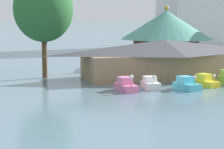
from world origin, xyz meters
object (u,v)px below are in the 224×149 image
pedal_boat_pink (126,85)px  green_roof_pavilion (166,35)px  pedal_boat_yellow (206,81)px  pedal_boat_white (150,84)px  shoreline_tree_mid (43,9)px  boathouse (164,58)px  pedal_boat_cyan (187,84)px

pedal_boat_pink → green_roof_pavilion: green_roof_pavilion is taller
pedal_boat_yellow → pedal_boat_white: bearing=-106.8°
pedal_boat_yellow → shoreline_tree_mid: bearing=-139.9°
pedal_boat_white → shoreline_tree_mid: (-9.07, 10.26, 7.42)m
boathouse → pedal_boat_pink: bearing=-134.9°
green_roof_pavilion → shoreline_tree_mid: (-17.82, -5.61, 3.29)m
pedal_boat_yellow → green_roof_pavilion: bearing=155.2°
pedal_boat_pink → green_roof_pavilion: bearing=138.5°
pedal_boat_cyan → pedal_boat_white: bearing=-128.0°
green_roof_pavilion → pedal_boat_cyan: bearing=-107.8°
pedal_boat_cyan → boathouse: boathouse is taller
shoreline_tree_mid → boathouse: bearing=-14.6°
pedal_boat_white → green_roof_pavilion: size_ratio=0.20×
pedal_boat_cyan → pedal_boat_yellow: size_ratio=1.01×
pedal_boat_cyan → shoreline_tree_mid: 18.51m
pedal_boat_white → green_roof_pavilion: 18.59m
pedal_boat_white → boathouse: boathouse is taller
pedal_boat_white → pedal_boat_yellow: 6.04m
pedal_boat_white → shoreline_tree_mid: shoreline_tree_mid is taller
pedal_boat_pink → pedal_boat_yellow: (8.71, 0.23, -0.04)m
pedal_boat_pink → pedal_boat_white: size_ratio=1.11×
pedal_boat_pink → pedal_boat_cyan: bearing=73.3°
pedal_boat_cyan → green_roof_pavilion: (5.55, 17.33, 4.11)m
pedal_boat_yellow → green_roof_pavilion: 16.78m
pedal_boat_pink → pedal_boat_yellow: bearing=85.1°
pedal_boat_pink → pedal_boat_cyan: pedal_boat_pink is taller
pedal_boat_pink → green_roof_pavilion: (11.42, 16.27, 4.09)m
pedal_boat_cyan → pedal_boat_yellow: bearing=101.0°
pedal_boat_white → boathouse: (4.44, 6.73, 1.84)m
boathouse → shoreline_tree_mid: 15.04m
pedal_boat_pink → pedal_boat_cyan: size_ratio=1.00×
pedal_boat_cyan → pedal_boat_yellow: (2.84, 1.29, -0.02)m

